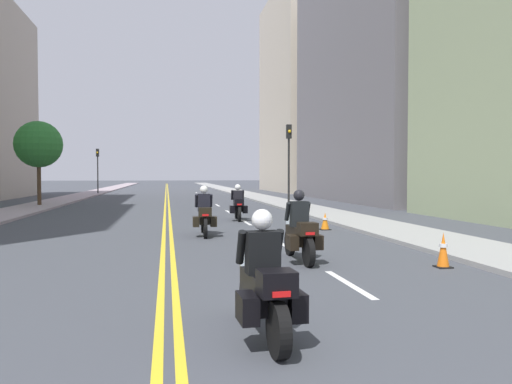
{
  "coord_description": "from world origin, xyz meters",
  "views": [
    {
      "loc": [
        -0.01,
        -0.64,
        2.0
      ],
      "look_at": [
        2.36,
        12.6,
        1.54
      ],
      "focal_mm": 35.06,
      "sensor_mm": 36.0,
      "label": 1
    }
  ],
  "objects_px": {
    "motorcycle_0": "(264,287)",
    "motorcycle_1": "(300,233)",
    "traffic_cone_2": "(325,221)",
    "traffic_light_far": "(98,163)",
    "traffic_cone_1": "(443,250)",
    "street_tree_0": "(39,145)",
    "motorcycle_2": "(204,215)",
    "motorcycle_3": "(238,205)",
    "traffic_light_near": "(289,151)"
  },
  "relations": [
    {
      "from": "motorcycle_0",
      "to": "motorcycle_1",
      "type": "xyz_separation_m",
      "value": [
        1.86,
        5.17,
        0.03
      ]
    },
    {
      "from": "traffic_cone_2",
      "to": "traffic_light_far",
      "type": "xyz_separation_m",
      "value": [
        -12.57,
        35.51,
        2.9
      ]
    },
    {
      "from": "traffic_cone_1",
      "to": "street_tree_0",
      "type": "relative_size",
      "value": 0.14
    },
    {
      "from": "motorcycle_2",
      "to": "motorcycle_3",
      "type": "height_order",
      "value": "motorcycle_2"
    },
    {
      "from": "motorcycle_0",
      "to": "motorcycle_2",
      "type": "distance_m",
      "value": 10.46
    },
    {
      "from": "traffic_light_far",
      "to": "traffic_cone_1",
      "type": "bearing_deg",
      "value": -73.49
    },
    {
      "from": "street_tree_0",
      "to": "motorcycle_1",
      "type": "bearing_deg",
      "value": -63.84
    },
    {
      "from": "traffic_cone_1",
      "to": "traffic_cone_2",
      "type": "relative_size",
      "value": 1.2
    },
    {
      "from": "motorcycle_0",
      "to": "traffic_light_far",
      "type": "bearing_deg",
      "value": 96.87
    },
    {
      "from": "motorcycle_1",
      "to": "motorcycle_3",
      "type": "relative_size",
      "value": 1.04
    },
    {
      "from": "motorcycle_0",
      "to": "motorcycle_2",
      "type": "height_order",
      "value": "motorcycle_2"
    },
    {
      "from": "motorcycle_1",
      "to": "motorcycle_2",
      "type": "bearing_deg",
      "value": 108.35
    },
    {
      "from": "motorcycle_1",
      "to": "motorcycle_3",
      "type": "height_order",
      "value": "motorcycle_1"
    },
    {
      "from": "motorcycle_0",
      "to": "motorcycle_1",
      "type": "height_order",
      "value": "motorcycle_1"
    },
    {
      "from": "traffic_cone_1",
      "to": "traffic_light_far",
      "type": "relative_size",
      "value": 0.16
    },
    {
      "from": "motorcycle_1",
      "to": "motorcycle_3",
      "type": "xyz_separation_m",
      "value": [
        0.06,
        10.61,
        -0.01
      ]
    },
    {
      "from": "motorcycle_2",
      "to": "street_tree_0",
      "type": "xyz_separation_m",
      "value": [
        -9.1,
        16.91,
        3.22
      ]
    },
    {
      "from": "motorcycle_3",
      "to": "traffic_light_near",
      "type": "distance_m",
      "value": 7.9
    },
    {
      "from": "motorcycle_2",
      "to": "traffic_light_near",
      "type": "height_order",
      "value": "traffic_light_near"
    },
    {
      "from": "motorcycle_3",
      "to": "traffic_light_far",
      "type": "bearing_deg",
      "value": 111.03
    },
    {
      "from": "traffic_cone_2",
      "to": "motorcycle_3",
      "type": "bearing_deg",
      "value": 120.9
    },
    {
      "from": "motorcycle_3",
      "to": "traffic_cone_1",
      "type": "distance_m",
      "value": 12.19
    },
    {
      "from": "motorcycle_2",
      "to": "traffic_cone_1",
      "type": "distance_m",
      "value": 8.03
    },
    {
      "from": "motorcycle_1",
      "to": "street_tree_0",
      "type": "relative_size",
      "value": 0.42
    },
    {
      "from": "motorcycle_1",
      "to": "traffic_light_near",
      "type": "bearing_deg",
      "value": 76.42
    },
    {
      "from": "traffic_cone_1",
      "to": "traffic_light_far",
      "type": "distance_m",
      "value": 45.0
    },
    {
      "from": "motorcycle_3",
      "to": "traffic_cone_2",
      "type": "xyz_separation_m",
      "value": [
        2.58,
        -4.32,
        -0.34
      ]
    },
    {
      "from": "traffic_light_near",
      "to": "street_tree_0",
      "type": "xyz_separation_m",
      "value": [
        -14.83,
        5.25,
        0.54
      ]
    },
    {
      "from": "motorcycle_1",
      "to": "motorcycle_2",
      "type": "height_order",
      "value": "motorcycle_1"
    },
    {
      "from": "traffic_cone_2",
      "to": "traffic_light_near",
      "type": "distance_m",
      "value": 11.15
    },
    {
      "from": "motorcycle_0",
      "to": "motorcycle_2",
      "type": "relative_size",
      "value": 0.95
    },
    {
      "from": "traffic_cone_1",
      "to": "motorcycle_2",
      "type": "bearing_deg",
      "value": 125.43
    },
    {
      "from": "traffic_cone_1",
      "to": "traffic_cone_2",
      "type": "bearing_deg",
      "value": 91.48
    },
    {
      "from": "traffic_light_near",
      "to": "traffic_light_far",
      "type": "height_order",
      "value": "traffic_light_near"
    },
    {
      "from": "motorcycle_0",
      "to": "motorcycle_1",
      "type": "relative_size",
      "value": 0.96
    },
    {
      "from": "traffic_cone_1",
      "to": "traffic_cone_2",
      "type": "height_order",
      "value": "traffic_cone_1"
    },
    {
      "from": "traffic_cone_1",
      "to": "street_tree_0",
      "type": "distance_m",
      "value": 27.41
    },
    {
      "from": "motorcycle_2",
      "to": "traffic_cone_2",
      "type": "height_order",
      "value": "motorcycle_2"
    },
    {
      "from": "motorcycle_0",
      "to": "traffic_light_near",
      "type": "height_order",
      "value": "traffic_light_near"
    },
    {
      "from": "motorcycle_3",
      "to": "traffic_cone_1",
      "type": "height_order",
      "value": "motorcycle_3"
    },
    {
      "from": "traffic_cone_2",
      "to": "traffic_light_far",
      "type": "relative_size",
      "value": 0.14
    },
    {
      "from": "traffic_cone_1",
      "to": "traffic_light_near",
      "type": "xyz_separation_m",
      "value": [
        1.08,
        18.2,
        2.99
      ]
    },
    {
      "from": "motorcycle_1",
      "to": "traffic_light_near",
      "type": "relative_size",
      "value": 0.46
    },
    {
      "from": "motorcycle_2",
      "to": "motorcycle_1",
      "type": "bearing_deg",
      "value": -69.89
    },
    {
      "from": "motorcycle_3",
      "to": "traffic_light_near",
      "type": "bearing_deg",
      "value": 61.93
    },
    {
      "from": "motorcycle_0",
      "to": "traffic_cone_1",
      "type": "relative_size",
      "value": 2.86
    },
    {
      "from": "motorcycle_2",
      "to": "motorcycle_3",
      "type": "bearing_deg",
      "value": 71.81
    },
    {
      "from": "traffic_light_near",
      "to": "street_tree_0",
      "type": "relative_size",
      "value": 0.91
    },
    {
      "from": "motorcycle_3",
      "to": "street_tree_0",
      "type": "xyz_separation_m",
      "value": [
        -10.97,
        11.59,
        3.24
      ]
    },
    {
      "from": "motorcycle_2",
      "to": "street_tree_0",
      "type": "height_order",
      "value": "street_tree_0"
    }
  ]
}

